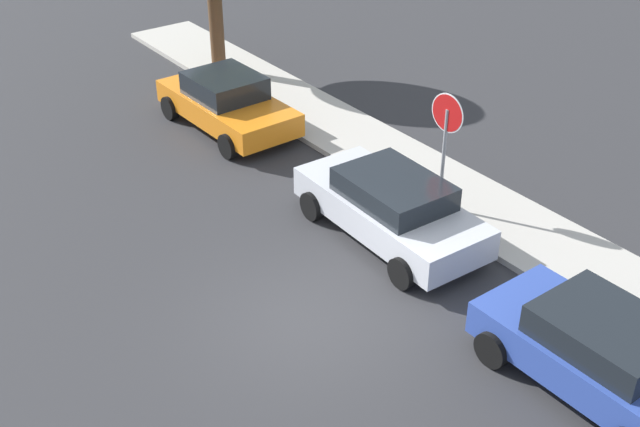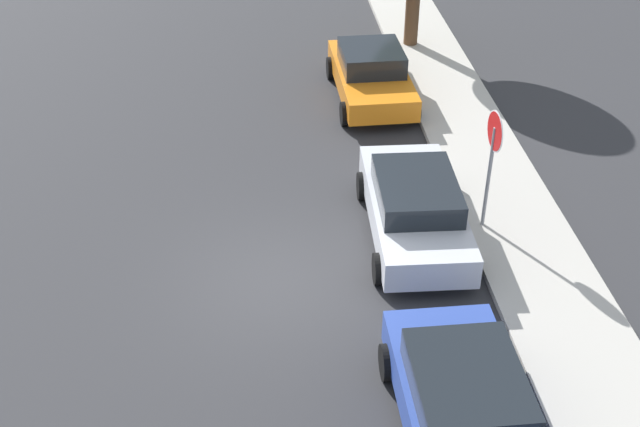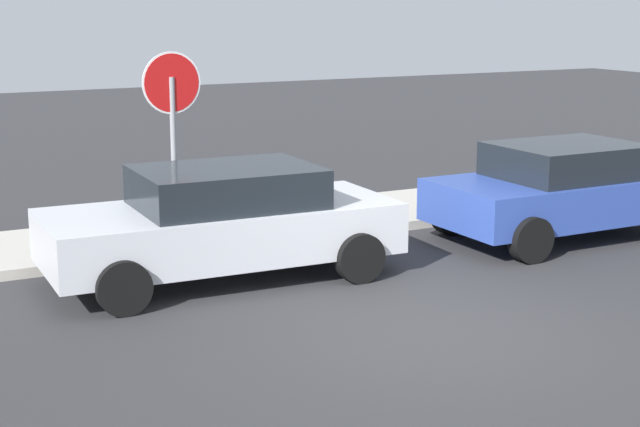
{
  "view_description": "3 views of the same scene",
  "coord_description": "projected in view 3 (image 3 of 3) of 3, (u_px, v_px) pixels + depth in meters",
  "views": [
    {
      "loc": [
        9.21,
        -6.71,
        9.21
      ],
      "look_at": [
        -1.38,
        1.19,
        1.11
      ],
      "focal_mm": 45.0,
      "sensor_mm": 36.0,
      "label": 1
    },
    {
      "loc": [
        12.33,
        -0.37,
        10.0
      ],
      "look_at": [
        -0.16,
        0.81,
        1.42
      ],
      "focal_mm": 45.0,
      "sensor_mm": 36.0,
      "label": 2
    },
    {
      "loc": [
        -5.67,
        -8.42,
        3.51
      ],
      "look_at": [
        -0.48,
        1.59,
        1.03
      ],
      "focal_mm": 55.0,
      "sensor_mm": 36.0,
      "label": 3
    }
  ],
  "objects": [
    {
      "name": "ground_plane",
      "position": [
        427.0,
        330.0,
        10.6
      ],
      "size": [
        60.0,
        60.0,
        0.0
      ],
      "primitive_type": "plane",
      "color": "#2D2D30"
    },
    {
      "name": "sidewalk_curb",
      "position": [
        242.0,
        227.0,
        15.04
      ],
      "size": [
        32.0,
        2.23,
        0.14
      ],
      "primitive_type": "cube",
      "color": "#B2ADA3",
      "rests_on": "ground_plane"
    },
    {
      "name": "stop_sign",
      "position": [
        173.0,
        114.0,
        13.41
      ],
      "size": [
        0.85,
        0.08,
        2.81
      ],
      "color": "gray",
      "rests_on": "ground_plane"
    },
    {
      "name": "parked_car_silver",
      "position": [
        222.0,
        222.0,
        12.4
      ],
      "size": [
        4.49,
        2.15,
        1.44
      ],
      "color": "silver",
      "rests_on": "ground_plane"
    },
    {
      "name": "parked_car_blue",
      "position": [
        563.0,
        189.0,
        14.55
      ],
      "size": [
        3.91,
        2.1,
        1.41
      ],
      "color": "#2D479E",
      "rests_on": "ground_plane"
    }
  ]
}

